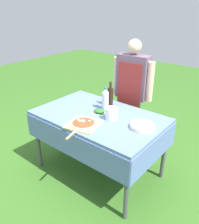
# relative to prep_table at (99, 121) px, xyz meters

# --- Properties ---
(ground_plane) EXTENTS (12.00, 12.00, 0.00)m
(ground_plane) POSITION_rel_prep_table_xyz_m (0.00, 0.00, -0.71)
(ground_plane) COLOR #386B23
(prep_table) EXTENTS (1.47, 0.93, 0.79)m
(prep_table) POSITION_rel_prep_table_xyz_m (0.00, 0.00, 0.00)
(prep_table) COLOR #607AB7
(prep_table) RESTS_ON ground
(person_cook) EXTENTS (0.58, 0.22, 1.55)m
(person_cook) POSITION_rel_prep_table_xyz_m (-0.03, 0.74, 0.20)
(person_cook) COLOR #4C4C51
(person_cook) RESTS_ON ground
(pizza_on_peel) EXTENTS (0.39, 0.52, 0.05)m
(pizza_on_peel) POSITION_rel_prep_table_xyz_m (0.03, -0.29, 0.10)
(pizza_on_peel) COLOR tan
(pizza_on_peel) RESTS_ON prep_table
(oil_bottle) EXTENTS (0.07, 0.07, 0.31)m
(oil_bottle) POSITION_rel_prep_table_xyz_m (-0.06, 0.29, 0.21)
(oil_bottle) COLOR black
(oil_bottle) RESTS_ON prep_table
(water_bottle) EXTENTS (0.08, 0.08, 0.28)m
(water_bottle) POSITION_rel_prep_table_xyz_m (-0.04, 0.17, 0.22)
(water_bottle) COLOR silver
(water_bottle) RESTS_ON prep_table
(herb_container) EXTENTS (0.17, 0.14, 0.05)m
(herb_container) POSITION_rel_prep_table_xyz_m (-0.02, 0.04, 0.11)
(herb_container) COLOR silver
(herb_container) RESTS_ON prep_table
(mixing_tub) EXTENTS (0.14, 0.14, 0.13)m
(mixing_tub) POSITION_rel_prep_table_xyz_m (0.17, 0.02, 0.15)
(mixing_tub) COLOR silver
(mixing_tub) RESTS_ON prep_table
(plate_stack) EXTENTS (0.26, 0.26, 0.04)m
(plate_stack) POSITION_rel_prep_table_xyz_m (0.54, 0.05, 0.10)
(plate_stack) COLOR beige
(plate_stack) RESTS_ON prep_table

